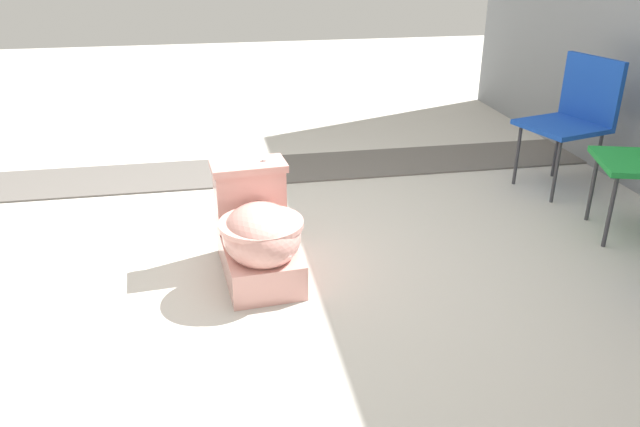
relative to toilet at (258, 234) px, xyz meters
The scene contains 4 objects.
ground_plane 0.25m from the toilet, 140.17° to the left, with size 14.00×14.00×0.00m, color beige.
gravel_strip 1.57m from the toilet, 158.12° to the left, with size 0.56×8.00×0.01m, color #605B56.
toilet is the anchor object (origin of this frame).
folding_chair_left 2.25m from the toilet, 111.06° to the left, with size 0.54×0.54×0.83m.
Camera 1 is at (2.76, -0.28, 1.53)m, focal length 35.00 mm.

